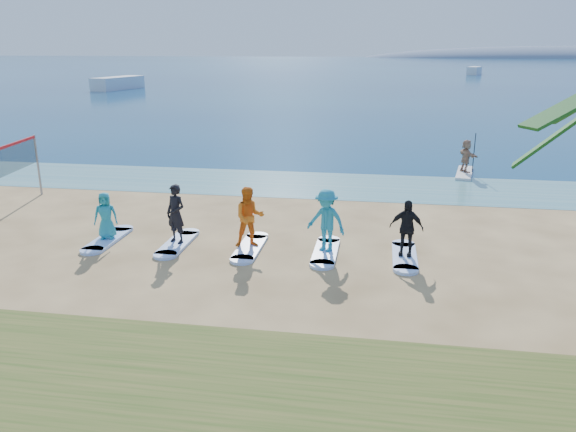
% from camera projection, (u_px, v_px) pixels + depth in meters
% --- Properties ---
extents(ground, '(600.00, 600.00, 0.00)m').
position_uv_depth(ground, '(260.00, 275.00, 15.19)').
color(ground, tan).
rests_on(ground, ground).
extents(shallow_water, '(600.00, 600.00, 0.00)m').
position_uv_depth(shallow_water, '(309.00, 184.00, 25.10)').
color(shallow_water, teal).
rests_on(shallow_water, ground).
extents(ocean, '(600.00, 600.00, 0.00)m').
position_uv_depth(ocean, '(373.00, 66.00, 166.21)').
color(ocean, navy).
rests_on(ocean, ground).
extents(island_ridge, '(220.00, 56.00, 18.00)m').
position_uv_depth(island_ridge, '(568.00, 58.00, 283.58)').
color(island_ridge, slate).
rests_on(island_ridge, ground).
extents(paddleboard, '(1.22, 3.08, 0.12)m').
position_uv_depth(paddleboard, '(464.00, 173.00, 27.11)').
color(paddleboard, silver).
rests_on(paddleboard, ground).
extents(paddleboarder, '(0.97, 1.51, 1.55)m').
position_uv_depth(paddleboarder, '(466.00, 156.00, 26.87)').
color(paddleboarder, tan).
rests_on(paddleboarder, paddleboard).
extents(boat_offshore_a, '(4.40, 9.29, 1.74)m').
position_uv_depth(boat_offshore_a, '(119.00, 89.00, 79.56)').
color(boat_offshore_a, silver).
rests_on(boat_offshore_a, ground).
extents(boat_offshore_b, '(3.88, 6.04, 1.65)m').
position_uv_depth(boat_offshore_b, '(474.00, 75.00, 119.56)').
color(boat_offshore_b, silver).
rests_on(boat_offshore_b, ground).
extents(surfboard_0, '(0.70, 2.20, 0.09)m').
position_uv_depth(surfboard_0, '(108.00, 239.00, 17.87)').
color(surfboard_0, '#A4C5FF').
rests_on(surfboard_0, ground).
extents(student_0, '(0.83, 0.65, 1.49)m').
position_uv_depth(student_0, '(106.00, 216.00, 17.64)').
color(student_0, teal).
rests_on(student_0, surfboard_0).
extents(surfboard_1, '(0.70, 2.20, 0.09)m').
position_uv_depth(surfboard_1, '(178.00, 243.00, 17.51)').
color(surfboard_1, '#A4C5FF').
rests_on(surfboard_1, ground).
extents(student_1, '(0.79, 0.67, 1.83)m').
position_uv_depth(student_1, '(176.00, 214.00, 17.23)').
color(student_1, black).
rests_on(student_1, surfboard_1).
extents(surfboard_2, '(0.70, 2.20, 0.09)m').
position_uv_depth(surfboard_2, '(250.00, 247.00, 17.15)').
color(surfboard_2, '#A4C5FF').
rests_on(surfboard_2, ground).
extents(student_2, '(1.07, 0.95, 1.85)m').
position_uv_depth(student_2, '(249.00, 217.00, 16.87)').
color(student_2, orange).
rests_on(student_2, surfboard_2).
extents(surfboard_3, '(0.70, 2.20, 0.09)m').
position_uv_depth(surfboard_3, '(326.00, 252.00, 16.79)').
color(surfboard_3, '#A4C5FF').
rests_on(surfboard_3, ground).
extents(student_3, '(1.39, 1.11, 1.88)m').
position_uv_depth(student_3, '(326.00, 220.00, 16.50)').
color(student_3, teal).
rests_on(student_3, surfboard_3).
extents(surfboard_4, '(0.70, 2.20, 0.09)m').
position_uv_depth(surfboard_4, '(405.00, 256.00, 16.43)').
color(surfboard_4, '#A4C5FF').
rests_on(surfboard_4, ground).
extents(student_4, '(1.03, 0.56, 1.66)m').
position_uv_depth(student_4, '(406.00, 228.00, 16.17)').
color(student_4, black).
rests_on(student_4, surfboard_4).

